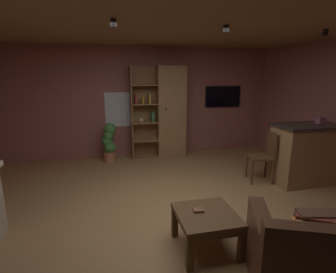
# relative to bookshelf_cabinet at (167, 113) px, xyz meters

# --- Properties ---
(floor) EXTENTS (6.33, 6.02, 0.02)m
(floor) POSITION_rel_bookshelf_cabinet_xyz_m (-0.54, -2.77, -1.06)
(floor) COLOR #A37A4C
(floor) RESTS_ON ground
(wall_back) EXTENTS (6.45, 0.06, 2.56)m
(wall_back) POSITION_rel_bookshelf_cabinet_xyz_m (-0.54, 0.27, 0.23)
(wall_back) COLOR #9E5B56
(wall_back) RESTS_ON ground
(ceiling) EXTENTS (6.33, 6.02, 0.02)m
(ceiling) POSITION_rel_bookshelf_cabinet_xyz_m (-0.54, -2.77, 1.52)
(ceiling) COLOR #8E6B47
(window_pane_back) EXTENTS (0.63, 0.01, 0.80)m
(window_pane_back) POSITION_rel_bookshelf_cabinet_xyz_m (-1.11, 0.24, 0.07)
(window_pane_back) COLOR white
(bookshelf_cabinet) EXTENTS (1.27, 0.41, 2.11)m
(bookshelf_cabinet) POSITION_rel_bookshelf_cabinet_xyz_m (0.00, 0.00, 0.00)
(bookshelf_cabinet) COLOR #997047
(bookshelf_cabinet) RESTS_ON ground
(kitchen_bar_counter) EXTENTS (1.42, 0.65, 1.07)m
(kitchen_bar_counter) POSITION_rel_bookshelf_cabinet_xyz_m (2.17, -2.15, -0.51)
(kitchen_bar_counter) COLOR #997047
(kitchen_bar_counter) RESTS_ON ground
(tissue_box) EXTENTS (0.13, 0.13, 0.11)m
(tissue_box) POSITION_rel_bookshelf_cabinet_xyz_m (2.30, -2.10, 0.08)
(tissue_box) COLOR #995972
(tissue_box) RESTS_ON kitchen_bar_counter
(coffee_table) EXTENTS (0.65, 0.67, 0.43)m
(coffee_table) POSITION_rel_bookshelf_cabinet_xyz_m (-0.37, -3.49, -0.71)
(coffee_table) COLOR brown
(coffee_table) RESTS_ON ground
(table_book_0) EXTENTS (0.12, 0.10, 0.02)m
(table_book_0) POSITION_rel_bookshelf_cabinet_xyz_m (-0.44, -3.43, -0.61)
(table_book_0) COLOR brown
(table_book_0) RESTS_ON coffee_table
(dining_chair) EXTENTS (0.51, 0.51, 0.92)m
(dining_chair) POSITION_rel_bookshelf_cabinet_xyz_m (1.37, -1.93, -0.52)
(dining_chair) COLOR brown
(dining_chair) RESTS_ON ground
(potted_floor_plant) EXTENTS (0.34, 0.31, 0.88)m
(potted_floor_plant) POSITION_rel_bookshelf_cabinet_xyz_m (-1.37, -0.14, -0.59)
(potted_floor_plant) COLOR #B77051
(potted_floor_plant) RESTS_ON ground
(wall_mounted_tv) EXTENTS (0.93, 0.06, 0.52)m
(wall_mounted_tv) POSITION_rel_bookshelf_cabinet_xyz_m (1.49, 0.21, 0.33)
(wall_mounted_tv) COLOR black
(track_light_spot_1) EXTENTS (0.07, 0.07, 0.09)m
(track_light_spot_1) POSITION_rel_bookshelf_cabinet_xyz_m (-1.25, -2.67, 1.44)
(track_light_spot_1) COLOR black
(track_light_spot_2) EXTENTS (0.07, 0.07, 0.09)m
(track_light_spot_2) POSITION_rel_bookshelf_cabinet_xyz_m (0.17, -2.61, 1.44)
(track_light_spot_2) COLOR black
(track_light_spot_3) EXTENTS (0.07, 0.07, 0.09)m
(track_light_spot_3) POSITION_rel_bookshelf_cabinet_xyz_m (1.65, -2.66, 1.44)
(track_light_spot_3) COLOR black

